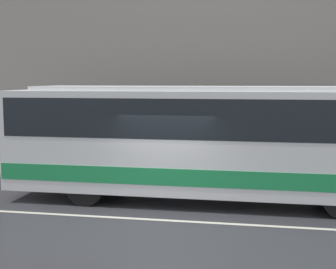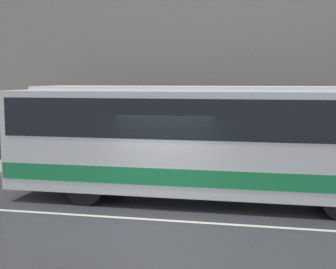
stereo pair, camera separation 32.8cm
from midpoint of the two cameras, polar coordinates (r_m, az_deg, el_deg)
ground_plane at (r=11.58m, az=-0.48°, el=-10.38°), size 60.00×60.00×0.00m
sidewalk at (r=16.55m, az=3.43°, el=-4.95°), size 60.00×2.45×0.14m
building_facade at (r=17.81m, az=4.26°, el=16.04°), size 60.00×0.35×13.04m
lane_stripe at (r=11.58m, az=-0.48°, el=-10.36°), size 54.00×0.14×0.01m
transit_bus at (r=13.06m, az=4.41°, el=-0.31°), size 10.68×2.50×3.22m
pedestrian_waiting at (r=16.37m, az=0.15°, el=-2.04°), size 0.36×0.36×1.68m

